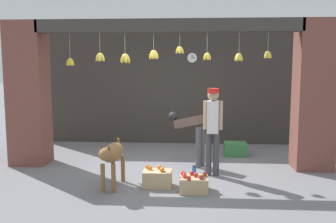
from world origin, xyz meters
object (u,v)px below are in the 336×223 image
object	(u,v)px
fruit_crate_apples	(194,184)
wall_clock	(192,58)
worker_stooping	(191,131)
dog	(112,155)
fruit_crate_oranges	(157,178)
shopkeeper	(213,125)
produce_box_green	(235,149)
water_bottle	(194,172)

from	to	relation	value
fruit_crate_apples	wall_clock	xyz separation A→B (m)	(-0.05, 3.57, 2.02)
worker_stooping	fruit_crate_apples	size ratio (longest dim) A/B	2.32
dog	fruit_crate_oranges	bearing A→B (deg)	102.45
dog	shopkeeper	xyz separation A→B (m)	(1.65, 0.79, 0.37)
dog	worker_stooping	size ratio (longest dim) A/B	1.02
produce_box_green	shopkeeper	bearing A→B (deg)	-111.07
worker_stooping	fruit_crate_apples	world-z (taller)	worker_stooping
shopkeeper	produce_box_green	xyz separation A→B (m)	(0.58, 1.51, -0.77)
fruit_crate_apples	wall_clock	bearing A→B (deg)	90.83
fruit_crate_oranges	fruit_crate_apples	world-z (taller)	fruit_crate_oranges
fruit_crate_apples	produce_box_green	world-z (taller)	fruit_crate_apples
worker_stooping	produce_box_green	xyz separation A→B (m)	(0.98, 0.85, -0.54)
worker_stooping	water_bottle	bearing A→B (deg)	-143.71
worker_stooping	fruit_crate_apples	xyz separation A→B (m)	(0.06, -1.54, -0.56)
fruit_crate_oranges	dog	bearing A→B (deg)	-172.16
shopkeeper	worker_stooping	distance (m)	0.80
water_bottle	wall_clock	bearing A→B (deg)	91.16
fruit_crate_oranges	water_bottle	world-z (taller)	fruit_crate_oranges
dog	water_bottle	world-z (taller)	dog
shopkeeper	water_bottle	world-z (taller)	shopkeeper
fruit_crate_apples	water_bottle	size ratio (longest dim) A/B	2.02
dog	worker_stooping	world-z (taller)	worker_stooping
shopkeeper	fruit_crate_oranges	xyz separation A→B (m)	(-0.93, -0.69, -0.77)
worker_stooping	wall_clock	xyz separation A→B (m)	(0.01, 2.03, 1.46)
fruit_crate_apples	shopkeeper	bearing A→B (deg)	69.20
shopkeeper	produce_box_green	distance (m)	1.80
produce_box_green	wall_clock	distance (m)	2.52
fruit_crate_oranges	fruit_crate_apples	size ratio (longest dim) A/B	1.04
fruit_crate_oranges	shopkeeper	bearing A→B (deg)	36.58
fruit_crate_oranges	fruit_crate_apples	distance (m)	0.62
shopkeeper	fruit_crate_apples	bearing A→B (deg)	76.07
dog	shopkeeper	world-z (taller)	shopkeeper
wall_clock	dog	bearing A→B (deg)	-109.96
worker_stooping	produce_box_green	size ratio (longest dim) A/B	2.11
shopkeeper	fruit_crate_apples	size ratio (longest dim) A/B	3.52
fruit_crate_oranges	produce_box_green	xyz separation A→B (m)	(1.51, 2.20, 0.00)
dog	produce_box_green	size ratio (longest dim) A/B	2.15
dog	fruit_crate_oranges	world-z (taller)	dog
dog	fruit_crate_oranges	size ratio (longest dim) A/B	2.26
dog	fruit_crate_apples	distance (m)	1.39
dog	produce_box_green	world-z (taller)	dog
water_bottle	fruit_crate_apples	bearing A→B (deg)	-90.48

